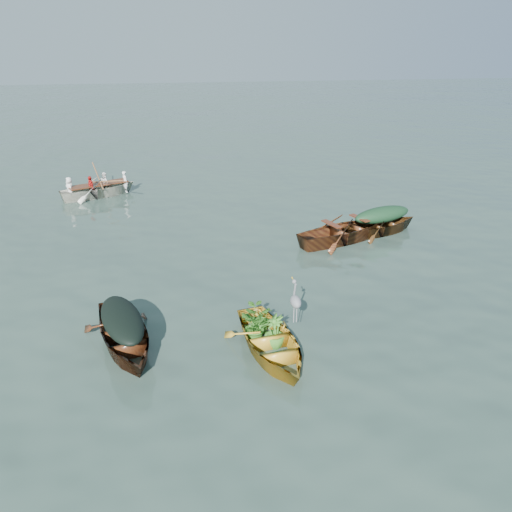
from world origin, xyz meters
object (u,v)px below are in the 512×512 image
(dark_covered_boat, at_px, (125,346))
(open_wooden_boat, at_px, (344,241))
(yellow_dinghy, at_px, (271,353))
(green_tarp_boat, at_px, (380,233))
(heron, at_px, (295,309))
(rowed_boat, at_px, (100,197))

(dark_covered_boat, xyz_separation_m, open_wooden_boat, (6.62, 4.92, 0.00))
(yellow_dinghy, xyz_separation_m, green_tarp_boat, (5.06, 6.19, 0.00))
(yellow_dinghy, relative_size, heron, 3.75)
(yellow_dinghy, bearing_deg, open_wooden_boat, 48.18)
(green_tarp_boat, height_order, heron, heron)
(dark_covered_boat, xyz_separation_m, rowed_boat, (-1.69, 11.45, 0.00))
(rowed_boat, bearing_deg, dark_covered_boat, 164.23)
(green_tarp_boat, distance_m, open_wooden_boat, 1.50)
(green_tarp_boat, xyz_separation_m, heron, (-4.52, -6.05, 0.93))
(open_wooden_boat, height_order, rowed_boat, open_wooden_boat)
(dark_covered_boat, relative_size, green_tarp_boat, 0.96)
(yellow_dinghy, bearing_deg, green_tarp_boat, 41.19)
(rowed_boat, relative_size, heron, 4.68)
(dark_covered_boat, distance_m, heron, 3.71)
(green_tarp_boat, height_order, open_wooden_boat, open_wooden_boat)
(open_wooden_boat, bearing_deg, rowed_boat, 32.43)
(yellow_dinghy, bearing_deg, rowed_boat, 101.36)
(open_wooden_boat, bearing_deg, yellow_dinghy, 128.32)
(yellow_dinghy, relative_size, open_wooden_boat, 0.74)
(dark_covered_boat, bearing_deg, heron, -26.21)
(dark_covered_boat, bearing_deg, rowed_boat, 83.09)
(dark_covered_boat, relative_size, heron, 4.17)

